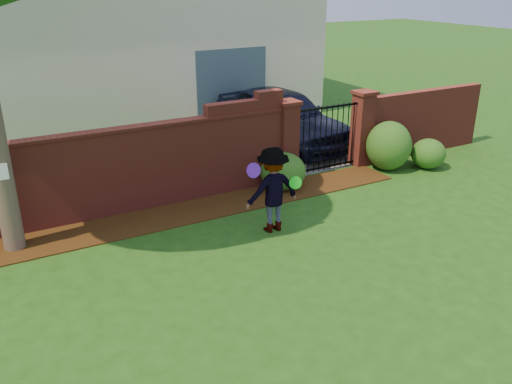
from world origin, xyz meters
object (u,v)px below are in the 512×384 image
man (273,191)px  frisbee_green (295,183)px  frisbee_purple (254,170)px  car (289,119)px

man → frisbee_green: bearing=147.1°
man → frisbee_purple: man is taller
frisbee_purple → man: bearing=12.9°
car → frisbee_purple: 5.74m
car → man: 5.35m
man → frisbee_purple: (-0.47, -0.11, 0.51)m
car → man: (-3.09, -4.36, 0.01)m
frisbee_green → car: bearing=59.1°
car → frisbee_purple: car is taller
man → car: bearing=-124.1°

